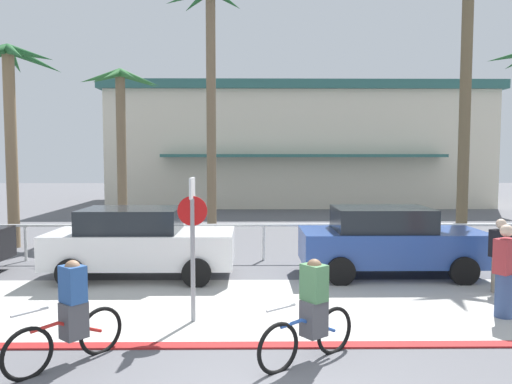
{
  "coord_description": "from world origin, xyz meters",
  "views": [
    {
      "loc": [
        -0.35,
        -5.13,
        2.91
      ],
      "look_at": [
        -0.24,
        6.0,
        2.12
      ],
      "focal_mm": 34.21,
      "sensor_mm": 36.0,
      "label": 1
    }
  ],
  "objects_px": {
    "cyclist_blue_1": "(311,313)",
    "pedestrian_2": "(505,275)",
    "palm_tree_4": "(466,46)",
    "pedestrian_0": "(500,259)",
    "car_white_1": "(140,242)",
    "stop_sign_bike_lane": "(193,228)",
    "cyclist_red_0": "(71,315)",
    "palm_tree_3": "(211,52)",
    "palm_tree_1": "(9,94)",
    "car_blue_2": "(389,241)",
    "palm_tree_2": "(122,111)"
  },
  "relations": [
    {
      "from": "palm_tree_4",
      "to": "pedestrian_2",
      "type": "height_order",
      "value": "palm_tree_4"
    },
    {
      "from": "cyclist_red_0",
      "to": "pedestrian_2",
      "type": "distance_m",
      "value": 7.37
    },
    {
      "from": "stop_sign_bike_lane",
      "to": "cyclist_red_0",
      "type": "bearing_deg",
      "value": -131.95
    },
    {
      "from": "palm_tree_3",
      "to": "cyclist_blue_1",
      "type": "xyz_separation_m",
      "value": [
        2.36,
        -11.77,
        -6.13
      ]
    },
    {
      "from": "car_white_1",
      "to": "pedestrian_2",
      "type": "bearing_deg",
      "value": -22.82
    },
    {
      "from": "car_blue_2",
      "to": "palm_tree_3",
      "type": "bearing_deg",
      "value": 125.73
    },
    {
      "from": "stop_sign_bike_lane",
      "to": "pedestrian_0",
      "type": "xyz_separation_m",
      "value": [
        6.35,
        1.79,
        -0.94
      ]
    },
    {
      "from": "stop_sign_bike_lane",
      "to": "palm_tree_2",
      "type": "height_order",
      "value": "palm_tree_2"
    },
    {
      "from": "stop_sign_bike_lane",
      "to": "cyclist_blue_1",
      "type": "height_order",
      "value": "stop_sign_bike_lane"
    },
    {
      "from": "palm_tree_2",
      "to": "car_white_1",
      "type": "relative_size",
      "value": 1.42
    },
    {
      "from": "palm_tree_1",
      "to": "car_white_1",
      "type": "height_order",
      "value": "palm_tree_1"
    },
    {
      "from": "palm_tree_4",
      "to": "cyclist_red_0",
      "type": "distance_m",
      "value": 14.55
    },
    {
      "from": "palm_tree_3",
      "to": "cyclist_red_0",
      "type": "xyz_separation_m",
      "value": [
        -1.05,
        -11.82,
        -6.13
      ]
    },
    {
      "from": "palm_tree_2",
      "to": "palm_tree_4",
      "type": "relative_size",
      "value": 0.69
    },
    {
      "from": "pedestrian_2",
      "to": "cyclist_red_0",
      "type": "bearing_deg",
      "value": -165.38
    },
    {
      "from": "car_blue_2",
      "to": "pedestrian_2",
      "type": "relative_size",
      "value": 2.57
    },
    {
      "from": "car_white_1",
      "to": "cyclist_blue_1",
      "type": "bearing_deg",
      "value": -53.91
    },
    {
      "from": "cyclist_red_0",
      "to": "cyclist_blue_1",
      "type": "relative_size",
      "value": 1.0
    },
    {
      "from": "stop_sign_bike_lane",
      "to": "cyclist_red_0",
      "type": "xyz_separation_m",
      "value": [
        -1.52,
        -1.7,
        -0.98
      ]
    },
    {
      "from": "cyclist_blue_1",
      "to": "cyclist_red_0",
      "type": "bearing_deg",
      "value": -179.12
    },
    {
      "from": "cyclist_red_0",
      "to": "cyclist_blue_1",
      "type": "height_order",
      "value": "same"
    },
    {
      "from": "palm_tree_3",
      "to": "car_blue_2",
      "type": "distance_m",
      "value": 10.26
    },
    {
      "from": "palm_tree_1",
      "to": "palm_tree_2",
      "type": "relative_size",
      "value": 1.03
    },
    {
      "from": "palm_tree_4",
      "to": "cyclist_blue_1",
      "type": "distance_m",
      "value": 12.55
    },
    {
      "from": "palm_tree_3",
      "to": "pedestrian_0",
      "type": "bearing_deg",
      "value": -50.67
    },
    {
      "from": "cyclist_red_0",
      "to": "cyclist_blue_1",
      "type": "xyz_separation_m",
      "value": [
        3.41,
        0.05,
        0.0
      ]
    },
    {
      "from": "palm_tree_4",
      "to": "cyclist_red_0",
      "type": "xyz_separation_m",
      "value": [
        -9.54,
        -9.31,
        -5.84
      ]
    },
    {
      "from": "stop_sign_bike_lane",
      "to": "palm_tree_1",
      "type": "height_order",
      "value": "palm_tree_1"
    },
    {
      "from": "palm_tree_4",
      "to": "car_white_1",
      "type": "relative_size",
      "value": 2.06
    },
    {
      "from": "cyclist_red_0",
      "to": "palm_tree_2",
      "type": "bearing_deg",
      "value": 101.17
    },
    {
      "from": "palm_tree_1",
      "to": "pedestrian_2",
      "type": "bearing_deg",
      "value": -30.02
    },
    {
      "from": "pedestrian_0",
      "to": "car_white_1",
      "type": "bearing_deg",
      "value": 169.89
    },
    {
      "from": "palm_tree_1",
      "to": "pedestrian_2",
      "type": "height_order",
      "value": "palm_tree_1"
    },
    {
      "from": "pedestrian_0",
      "to": "stop_sign_bike_lane",
      "type": "bearing_deg",
      "value": -164.23
    },
    {
      "from": "stop_sign_bike_lane",
      "to": "cyclist_blue_1",
      "type": "relative_size",
      "value": 1.71
    },
    {
      "from": "cyclist_blue_1",
      "to": "pedestrian_2",
      "type": "distance_m",
      "value": 4.14
    },
    {
      "from": "pedestrian_0",
      "to": "pedestrian_2",
      "type": "distance_m",
      "value": 1.79
    },
    {
      "from": "cyclist_blue_1",
      "to": "car_blue_2",
      "type": "bearing_deg",
      "value": 63.15
    },
    {
      "from": "cyclist_blue_1",
      "to": "stop_sign_bike_lane",
      "type": "bearing_deg",
      "value": 138.89
    },
    {
      "from": "palm_tree_1",
      "to": "car_blue_2",
      "type": "xyz_separation_m",
      "value": [
        11.04,
        -3.9,
        -4.03
      ]
    },
    {
      "from": "palm_tree_3",
      "to": "car_white_1",
      "type": "bearing_deg",
      "value": -99.76
    },
    {
      "from": "palm_tree_4",
      "to": "pedestrian_0",
      "type": "xyz_separation_m",
      "value": [
        -1.66,
        -5.82,
        -5.8
      ]
    },
    {
      "from": "palm_tree_2",
      "to": "car_blue_2",
      "type": "bearing_deg",
      "value": -39.92
    },
    {
      "from": "palm_tree_3",
      "to": "cyclist_red_0",
      "type": "height_order",
      "value": "palm_tree_3"
    },
    {
      "from": "stop_sign_bike_lane",
      "to": "palm_tree_3",
      "type": "height_order",
      "value": "palm_tree_3"
    },
    {
      "from": "palm_tree_3",
      "to": "cyclist_blue_1",
      "type": "bearing_deg",
      "value": -78.66
    },
    {
      "from": "cyclist_blue_1",
      "to": "pedestrian_2",
      "type": "relative_size",
      "value": 0.88
    },
    {
      "from": "palm_tree_2",
      "to": "pedestrian_0",
      "type": "relative_size",
      "value": 3.9
    },
    {
      "from": "palm_tree_2",
      "to": "palm_tree_4",
      "type": "height_order",
      "value": "palm_tree_4"
    },
    {
      "from": "palm_tree_2",
      "to": "cyclist_red_0",
      "type": "height_order",
      "value": "palm_tree_2"
    }
  ]
}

